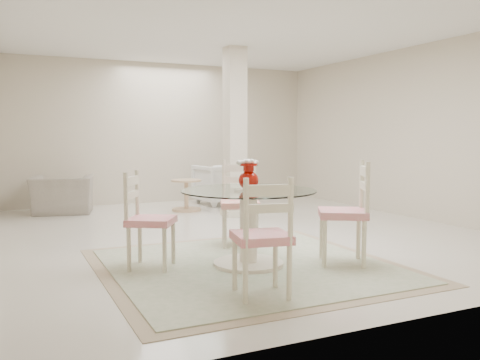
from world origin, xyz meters
name	(u,v)px	position (x,y,z in m)	size (l,w,h in m)	color
ground	(241,232)	(0.00, 0.00, 0.00)	(7.00, 7.00, 0.00)	silver
room_shell	(241,94)	(0.00, 0.00, 1.86)	(6.02, 7.02, 2.71)	beige
column	(235,133)	(0.50, 1.30, 1.35)	(0.30, 0.30, 2.70)	beige
area_rug	(248,266)	(-0.71, -1.69, 0.01)	(2.85, 2.85, 0.02)	tan
dining_table	(249,228)	(-0.71, -1.69, 0.39)	(1.33, 1.33, 0.77)	#F5E3C9
red_vase	(248,175)	(-0.71, -1.69, 0.91)	(0.23, 0.20, 0.30)	#A90E05
dining_chair_east	(350,205)	(0.25, -2.05, 0.61)	(0.63, 0.63, 1.16)	#F4EDC8
dining_chair_north	(239,196)	(-0.36, -0.73, 0.59)	(0.58, 0.58, 1.11)	beige
dining_chair_west	(144,213)	(-1.66, -1.33, 0.56)	(0.58, 0.58, 1.05)	beige
dining_chair_south	(264,229)	(-1.04, -2.65, 0.57)	(0.51, 0.51, 1.08)	#F3EBC8
recliner_taupe	(63,195)	(-2.01, 2.77, 0.31)	(0.97, 0.84, 0.63)	gray
armchair_white	(220,184)	(0.82, 2.71, 0.38)	(0.82, 0.84, 0.77)	silver
side_table	(186,196)	(-0.04, 2.16, 0.25)	(0.52, 0.52, 0.54)	tan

